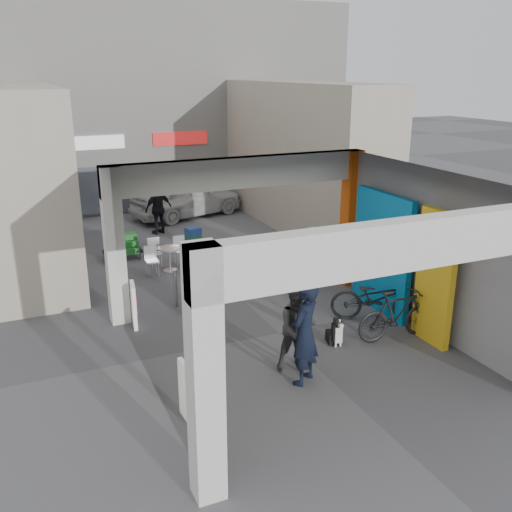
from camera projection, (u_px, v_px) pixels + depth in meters
name	position (u px, v px, depth m)	size (l,w,h in m)	color
ground	(279.00, 333.00, 12.25)	(90.00, 90.00, 0.00)	#545458
arcade_canopy	(324.00, 237.00, 11.03)	(6.40, 6.45, 6.40)	silver
far_building	(129.00, 105.00, 23.16)	(18.00, 4.08, 8.00)	silver
plaza_bldg_left	(23.00, 176.00, 16.26)	(2.00, 9.00, 5.00)	#ADA18F
plaza_bldg_right	(302.00, 157.00, 19.71)	(2.00, 9.00, 5.00)	#ADA18F
bollard_left	(176.00, 288.00, 13.49)	(0.09, 0.09, 0.94)	gray
bollard_center	(231.00, 278.00, 14.22)	(0.09, 0.09, 0.86)	gray
bollard_right	(295.00, 270.00, 14.75)	(0.09, 0.09, 0.89)	gray
advert_board_near	(187.00, 392.00, 9.08)	(0.12, 0.55, 1.00)	white
advert_board_far	(134.00, 305.00, 12.44)	(0.17, 0.56, 1.00)	white
cafe_set	(164.00, 259.00, 16.14)	(1.34, 1.08, 0.81)	#B3B2B8
produce_stand	(123.00, 250.00, 16.94)	(1.10, 0.59, 0.72)	black
crate_stack	(193.00, 236.00, 18.35)	(0.54, 0.49, 0.56)	#1C621C
border_collie	(335.00, 333.00, 11.68)	(0.24, 0.47, 0.65)	black
man_with_dog	(305.00, 333.00, 10.06)	(0.70, 0.46, 1.93)	black
man_back_turned	(298.00, 328.00, 10.57)	(0.81, 0.63, 1.66)	#3C3C3E
man_elderly	(313.00, 255.00, 14.84)	(0.77, 0.50, 1.57)	#6297BF
man_crates	(158.00, 208.00, 19.38)	(1.04, 0.43, 1.77)	black
bicycle_front	(377.00, 298.00, 12.72)	(0.72, 2.07, 1.09)	black
bicycle_rear	(397.00, 315.00, 11.84)	(0.51, 1.82, 1.10)	black
white_van	(187.00, 197.00, 21.73)	(1.74, 4.33, 1.48)	silver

